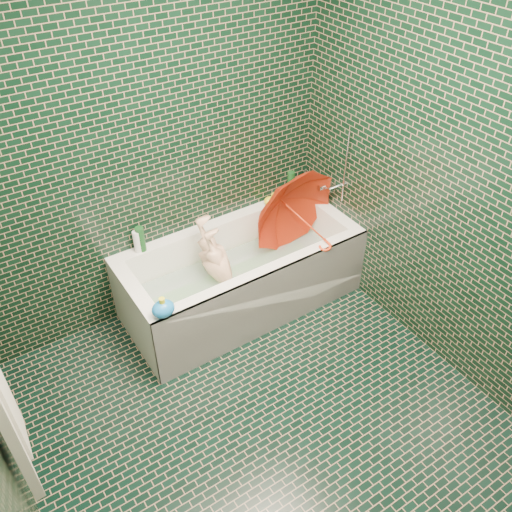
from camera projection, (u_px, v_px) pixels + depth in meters
floor at (268, 429)px, 3.26m from camera, size 2.80×2.80×0.00m
wall_back at (146, 150)px, 3.39m from camera, size 2.80×0.00×2.80m
wall_right at (464, 189)px, 3.03m from camera, size 0.00×2.80×2.80m
bathtub at (242, 282)px, 3.97m from camera, size 1.70×0.75×0.55m
bath_mat at (241, 286)px, 4.02m from camera, size 1.35×0.47×0.01m
water at (241, 272)px, 3.93m from camera, size 1.48×0.53×0.00m
faucet at (334, 184)px, 3.97m from camera, size 0.18×0.19×0.55m
child at (224, 275)px, 3.88m from camera, size 1.02×0.58×0.43m
umbrella at (305, 221)px, 3.88m from camera, size 0.84×0.83×0.83m
soap_bottle_a at (307, 192)px, 4.30m from camera, size 0.13×0.13×0.27m
soap_bottle_b at (303, 192)px, 4.31m from camera, size 0.10×0.10×0.17m
soap_bottle_c at (286, 195)px, 4.27m from camera, size 0.14×0.14×0.17m
bottle_right_tall at (291, 185)px, 4.18m from camera, size 0.06×0.06×0.22m
bottle_right_pump at (305, 181)px, 4.26m from camera, size 0.05×0.05×0.19m
bottle_left_tall at (141, 239)px, 3.67m from camera, size 0.06×0.06×0.19m
bottle_left_short at (137, 242)px, 3.66m from camera, size 0.06×0.06×0.16m
rubber_duck at (270, 200)px, 4.14m from camera, size 0.12×0.09×0.10m
bath_toy at (163, 309)px, 3.19m from camera, size 0.17×0.16×0.14m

